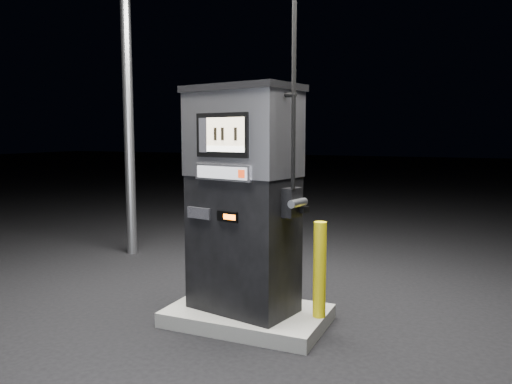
% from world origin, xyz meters
% --- Properties ---
extents(ground, '(80.00, 80.00, 0.00)m').
position_xyz_m(ground, '(0.00, 0.00, 0.00)').
color(ground, black).
rests_on(ground, ground).
extents(pump_island, '(1.60, 1.00, 0.15)m').
position_xyz_m(pump_island, '(0.00, 0.00, 0.07)').
color(pump_island, slate).
rests_on(pump_island, ground).
extents(fuel_dispenser, '(1.31, 0.89, 4.70)m').
position_xyz_m(fuel_dispenser, '(-0.04, -0.03, 1.31)').
color(fuel_dispenser, black).
rests_on(fuel_dispenser, pump_island).
extents(bollard_left, '(0.13, 0.13, 0.84)m').
position_xyz_m(bollard_left, '(-0.55, -0.10, 0.57)').
color(bollard_left, '#D7C40B').
rests_on(bollard_left, pump_island).
extents(bollard_right, '(0.14, 0.14, 0.95)m').
position_xyz_m(bollard_right, '(0.74, 0.08, 0.62)').
color(bollard_right, '#D7C40B').
rests_on(bollard_right, pump_island).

